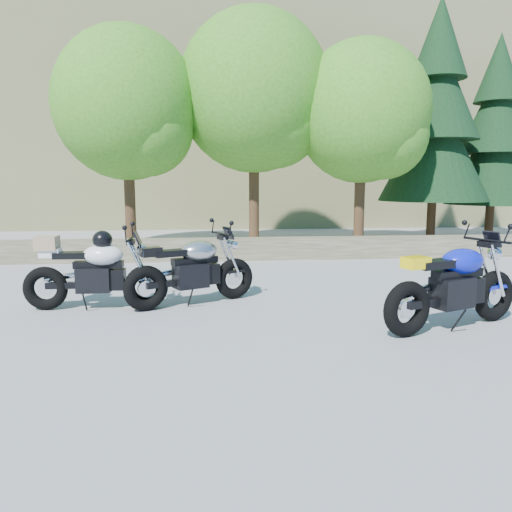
# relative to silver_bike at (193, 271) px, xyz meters

# --- Properties ---
(ground) EXTENTS (90.00, 90.00, 0.00)m
(ground) POSITION_rel_silver_bike_xyz_m (0.73, -1.20, -0.51)
(ground) COLOR #929297
(ground) RESTS_ON ground
(stone_wall) EXTENTS (22.00, 0.55, 0.50)m
(stone_wall) POSITION_rel_silver_bike_xyz_m (0.73, 4.30, -0.26)
(stone_wall) COLOR brown
(stone_wall) RESTS_ON ground
(hillside) EXTENTS (80.00, 30.00, 15.00)m
(hillside) POSITION_rel_silver_bike_xyz_m (3.73, 26.80, 6.99)
(hillside) COLOR #6B6642
(hillside) RESTS_ON ground
(tree_decid_left) EXTENTS (3.67, 3.67, 5.62)m
(tree_decid_left) POSITION_rel_silver_bike_xyz_m (-1.67, 5.93, 3.12)
(tree_decid_left) COLOR #382314
(tree_decid_left) RESTS_ON ground
(tree_decid_mid) EXTENTS (4.08, 4.08, 6.24)m
(tree_decid_mid) POSITION_rel_silver_bike_xyz_m (1.63, 6.33, 3.53)
(tree_decid_mid) COLOR #382314
(tree_decid_mid) RESTS_ON ground
(tree_decid_right) EXTENTS (3.54, 3.54, 5.41)m
(tree_decid_right) POSITION_rel_silver_bike_xyz_m (4.43, 5.73, 2.99)
(tree_decid_right) COLOR #382314
(tree_decid_right) RESTS_ON ground
(conifer_near) EXTENTS (3.17, 3.17, 7.06)m
(conifer_near) POSITION_rel_silver_bike_xyz_m (6.93, 7.00, 3.17)
(conifer_near) COLOR #382314
(conifer_near) RESTS_ON ground
(conifer_far) EXTENTS (2.82, 2.82, 6.27)m
(conifer_far) POSITION_rel_silver_bike_xyz_m (9.13, 7.60, 2.76)
(conifer_far) COLOR #382314
(conifer_far) RESTS_ON ground
(silver_bike) EXTENTS (1.95, 1.06, 1.05)m
(silver_bike) POSITION_rel_silver_bike_xyz_m (0.00, 0.00, 0.00)
(silver_bike) COLOR black
(silver_bike) RESTS_ON ground
(white_bike) EXTENTS (2.06, 0.65, 1.14)m
(white_bike) POSITION_rel_silver_bike_xyz_m (-1.39, -0.14, 0.05)
(white_bike) COLOR black
(white_bike) RESTS_ON ground
(blue_bike) EXTENTS (2.10, 1.01, 1.10)m
(blue_bike) POSITION_rel_silver_bike_xyz_m (3.28, -1.56, 0.03)
(blue_bike) COLOR black
(blue_bike) RESTS_ON ground
(backpack) EXTENTS (0.31, 0.29, 0.36)m
(backpack) POSITION_rel_silver_bike_xyz_m (3.68, -0.43, -0.34)
(backpack) COLOR black
(backpack) RESTS_ON ground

